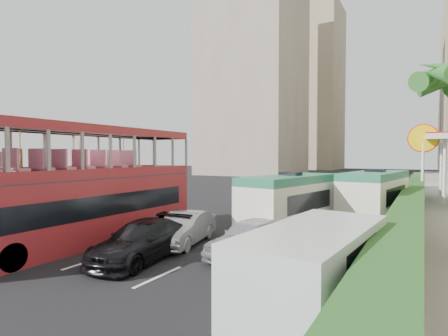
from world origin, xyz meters
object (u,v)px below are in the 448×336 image
Objects in this scene: car_black at (142,259)px; panel_van_far at (387,190)px; van_asset at (338,206)px; minibus_near at (290,204)px; double_decker_bus at (90,184)px; panel_van_near at (316,272)px; car_silver_lane_b at (251,256)px; minibus_far at (375,198)px; car_silver_lane_a at (184,244)px.

car_black is 1.00× the size of panel_van_far.
panel_van_far is at bearing 71.39° from van_asset.
minibus_near is 1.34× the size of panel_van_far.
van_asset is at bearing 66.42° from double_decker_bus.
double_decker_bus is 9.32m from minibus_near.
panel_van_near is (3.45, -8.14, -0.36)m from minibus_near.
car_silver_lane_b is 0.64× the size of minibus_far.
panel_van_near is (10.55, -2.21, -1.47)m from double_decker_bus.
car_silver_lane_b is 20.33m from panel_van_far.
car_black is at bearing -101.82° from car_silver_lane_a.
panel_van_near is at bearing -41.87° from car_silver_lane_a.
car_black reaches higher than car_silver_lane_a.
double_decker_bus reaches higher than car_black.
van_asset is 10.55m from minibus_near.
minibus_near is (-0.02, 4.48, 1.41)m from car_silver_lane_b.
van_asset is (3.30, 17.25, 0.00)m from car_black.
car_silver_lane_b is 0.79× the size of panel_van_near.
minibus_far reaches higher than panel_van_near.
panel_van_far is (2.90, 20.10, 0.95)m from car_silver_lane_b.
van_asset reaches higher than car_black.
panel_van_near reaches higher than van_asset.
minibus_far is 12.74m from panel_van_near.
minibus_far reaches higher than minibus_near.
car_silver_lane_a is 0.83× the size of van_asset.
car_silver_lane_b is at bearing 138.24° from panel_van_near.
minibus_near is 8.85m from panel_van_near.
double_decker_bus is at bearing 173.24° from panel_van_near.
minibus_near is at bearing -117.31° from minibus_far.
minibus_near is (-0.05, -10.45, 1.41)m from van_asset.
double_decker_bus is 2.08× the size of panel_van_near.
panel_van_far reaches higher than car_black.
car_silver_lane_b is (3.25, -0.24, 0.00)m from car_silver_lane_a.
van_asset is 0.95× the size of panel_van_near.
car_silver_lane_b reaches higher than car_black.
car_black is (-0.01, -2.55, 0.00)m from car_silver_lane_a.
panel_van_near is at bearing -56.60° from minibus_near.
van_asset is (3.29, 14.69, 0.00)m from car_silver_lane_a.
car_silver_lane_b is 0.88× the size of car_black.
double_decker_bus is at bearing -104.31° from panel_van_far.
panel_van_far is at bearing 90.81° from car_silver_lane_b.
car_silver_lane_a is at bearing -118.22° from minibus_far.
panel_van_far is (-0.54, 23.76, -0.11)m from panel_van_near.
minibus_far reaches higher than van_asset.
minibus_far is (6.51, 11.39, 1.45)m from car_black.
car_silver_lane_a is 2.55m from car_black.
minibus_far reaches higher than panel_van_far.
car_black is 13.20m from minibus_far.
car_black is 0.90× the size of panel_van_near.
van_asset is at bearing -108.38° from panel_van_far.
car_black is 0.75× the size of minibus_near.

